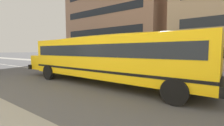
% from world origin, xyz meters
% --- Properties ---
extents(ground_plane, '(400.00, 400.00, 0.00)m').
position_xyz_m(ground_plane, '(0.00, 0.00, 0.00)').
color(ground_plane, '#4C4C4F').
extents(sidewalk_far, '(120.00, 3.00, 0.01)m').
position_xyz_m(sidewalk_far, '(0.00, 8.24, 0.01)').
color(sidewalk_far, gray).
rests_on(sidewalk_far, ground_plane).
extents(lane_centreline, '(110.00, 0.16, 0.01)m').
position_xyz_m(lane_centreline, '(0.00, 0.00, 0.00)').
color(lane_centreline, silver).
rests_on(lane_centreline, ground_plane).
extents(school_bus, '(13.80, 3.41, 3.07)m').
position_xyz_m(school_bus, '(-2.36, -1.64, 1.83)').
color(school_bus, yellow).
rests_on(school_bus, ground_plane).
extents(parked_car_grey_past_driveway, '(3.96, 1.99, 1.64)m').
position_xyz_m(parked_car_grey_past_driveway, '(-20.52, 5.47, 0.84)').
color(parked_car_grey_past_driveway, gray).
rests_on(parked_car_grey_past_driveway, ground_plane).
extents(parked_car_beige_mid_block, '(3.91, 1.91, 1.64)m').
position_xyz_m(parked_car_beige_mid_block, '(-12.55, 5.30, 0.84)').
color(parked_car_beige_mid_block, '#C1B28E').
rests_on(parked_car_beige_mid_block, ground_plane).
extents(apartment_block_far_left, '(17.38, 9.25, 16.50)m').
position_xyz_m(apartment_block_far_left, '(-12.28, 14.34, 8.25)').
color(apartment_block_far_left, '#93705B').
rests_on(apartment_block_far_left, ground_plane).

